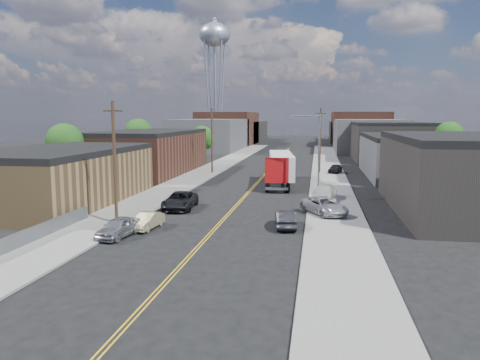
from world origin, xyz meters
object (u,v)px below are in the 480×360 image
(car_right_oncoming, at_px, (285,219))
(car_ahead_truck, at_px, (279,168))
(semi_truck, at_px, (282,166))
(car_right_lot_a, at_px, (324,206))
(car_right_lot_b, at_px, (324,192))
(car_right_lot_c, at_px, (335,169))
(car_left_a, at_px, (118,227))
(water_tower, at_px, (215,39))
(car_left_b, at_px, (147,221))
(car_left_c, at_px, (180,201))

(car_right_oncoming, bearing_deg, car_ahead_truck, -92.43)
(semi_truck, bearing_deg, car_right_lot_a, -81.66)
(car_right_lot_b, height_order, car_right_lot_c, car_right_lot_b)
(car_left_a, relative_size, car_right_lot_a, 0.82)
(car_left_a, xyz_separation_m, car_right_lot_a, (14.95, 10.08, 0.15))
(car_ahead_truck, bearing_deg, car_right_lot_c, 7.52)
(water_tower, bearing_deg, car_left_a, -81.45)
(car_left_a, xyz_separation_m, car_right_lot_b, (15.02, 17.72, 0.16))
(car_right_lot_a, bearing_deg, water_tower, 77.80)
(car_right_lot_a, bearing_deg, car_left_a, -176.27)
(car_left_a, xyz_separation_m, car_right_lot_c, (16.99, 41.44, 0.07))
(semi_truck, relative_size, car_left_a, 3.72)
(car_left_a, distance_m, car_ahead_truck, 41.97)
(car_right_lot_a, bearing_deg, car_left_b, 177.54)
(car_left_b, relative_size, car_right_lot_b, 0.75)
(water_tower, relative_size, car_right_lot_c, 9.61)
(car_right_lot_a, relative_size, car_right_lot_c, 1.38)
(car_ahead_truck, bearing_deg, car_right_lot_a, -72.45)
(car_left_c, distance_m, car_right_lot_b, 15.22)
(semi_truck, height_order, car_left_a, semi_truck)
(car_left_a, bearing_deg, car_left_c, 90.33)
(car_left_a, height_order, car_left_b, car_left_a)
(car_right_lot_a, height_order, car_right_lot_b, car_right_lot_b)
(car_left_b, xyz_separation_m, car_right_lot_c, (15.84, 38.64, 0.17))
(car_left_a, distance_m, car_right_oncoming, 12.83)
(car_left_b, height_order, car_ahead_truck, car_ahead_truck)
(car_left_a, xyz_separation_m, car_left_c, (1.40, 10.93, 0.07))
(semi_truck, bearing_deg, water_tower, 101.68)
(semi_truck, relative_size, car_left_b, 4.18)
(car_left_b, height_order, car_right_lot_a, car_right_lot_a)
(water_tower, xyz_separation_m, car_right_oncoming, (27.44, -98.78, -29.94))
(car_left_b, relative_size, car_right_oncoming, 0.90)
(car_right_lot_a, height_order, car_right_lot_c, car_right_lot_a)
(semi_truck, height_order, car_left_c, semi_truck)
(car_right_lot_a, bearing_deg, car_right_oncoming, -151.45)
(car_right_lot_c, bearing_deg, water_tower, 133.73)
(water_tower, distance_m, car_left_a, 109.07)
(car_ahead_truck, bearing_deg, water_tower, 116.43)
(car_right_lot_b, bearing_deg, car_left_a, -118.94)
(car_left_c, bearing_deg, car_right_oncoming, -33.74)
(car_right_lot_a, height_order, car_ahead_truck, car_ahead_truck)
(car_right_lot_b, bearing_deg, semi_truck, 126.44)
(car_left_b, height_order, car_right_oncoming, car_right_oncoming)
(car_right_lot_c, bearing_deg, car_right_lot_b, -78.62)
(semi_truck, distance_m, car_left_c, 20.00)
(water_tower, height_order, car_right_oncoming, water_tower)
(car_left_c, xyz_separation_m, car_right_lot_b, (13.62, 6.79, 0.09))
(water_tower, height_order, car_right_lot_a, water_tower)
(semi_truck, xyz_separation_m, car_left_c, (-8.32, -18.12, -1.55))
(car_right_oncoming, height_order, car_ahead_truck, car_ahead_truck)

